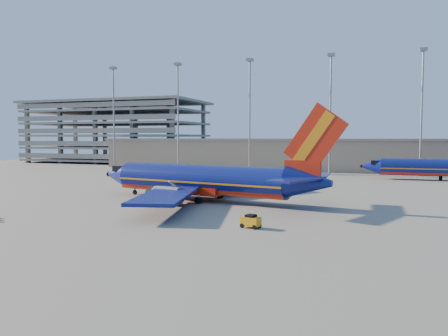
% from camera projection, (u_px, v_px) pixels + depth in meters
% --- Properties ---
extents(ground, '(220.00, 220.00, 0.00)m').
position_uv_depth(ground, '(200.00, 195.00, 66.77)').
color(ground, slate).
rests_on(ground, ground).
extents(terminal_building, '(122.00, 16.00, 8.50)m').
position_uv_depth(terminal_building, '(315.00, 154.00, 117.92)').
color(terminal_building, gray).
rests_on(terminal_building, ground).
extents(parking_garage, '(62.00, 32.00, 21.40)m').
position_uv_depth(parking_garage, '(117.00, 129.00, 155.93)').
color(parking_garage, slate).
rests_on(parking_garage, ground).
extents(light_mast_row, '(101.60, 1.60, 28.65)m').
position_uv_depth(light_mast_row, '(289.00, 102.00, 107.30)').
color(light_mast_row, gray).
rests_on(light_mast_row, ground).
extents(aircraft_main, '(37.86, 36.07, 12.93)m').
position_uv_depth(aircraft_main, '(205.00, 181.00, 60.47)').
color(aircraft_main, navy).
rests_on(aircraft_main, ground).
extents(aircraft_second, '(34.07, 13.28, 11.54)m').
position_uv_depth(aircraft_second, '(446.00, 168.00, 88.79)').
color(aircraft_second, navy).
rests_on(aircraft_second, ground).
extents(baggage_tug, '(2.06, 1.54, 1.32)m').
position_uv_depth(baggage_tug, '(251.00, 221.00, 42.25)').
color(baggage_tug, orange).
rests_on(baggage_tug, ground).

